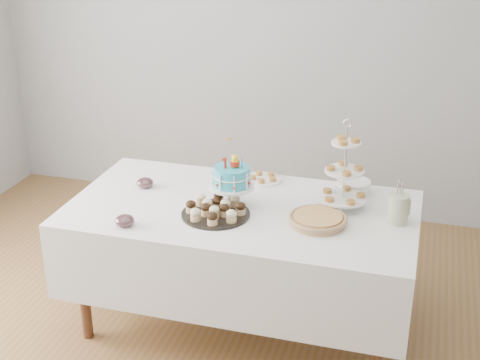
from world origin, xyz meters
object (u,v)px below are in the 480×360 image
(tiered_stand, at_px, (344,171))
(jam_bowl_a, at_px, (125,221))
(pastry_plate, at_px, (263,178))
(birthday_cake, at_px, (232,187))
(utensil_pitcher, at_px, (398,208))
(plate_stack, at_px, (354,187))
(pie, at_px, (318,219))
(cupcake_tray, at_px, (216,208))
(table, at_px, (242,243))
(jam_bowl_b, at_px, (145,183))

(tiered_stand, bearing_deg, jam_bowl_a, -152.80)
(pastry_plate, bearing_deg, tiered_stand, -25.31)
(birthday_cake, bearing_deg, utensil_pitcher, -22.91)
(pastry_plate, bearing_deg, plate_stack, -3.23)
(birthday_cake, distance_m, pie, 0.52)
(cupcake_tray, distance_m, jam_bowl_a, 0.49)
(cupcake_tray, bearing_deg, pastry_plate, 76.53)
(table, xyz_separation_m, pie, (0.44, -0.09, 0.26))
(pie, relative_size, utensil_pitcher, 1.27)
(cupcake_tray, bearing_deg, jam_bowl_b, 155.07)
(tiered_stand, relative_size, jam_bowl_b, 5.15)
(birthday_cake, relative_size, jam_bowl_b, 3.82)
(birthday_cake, xyz_separation_m, utensil_pitcher, (0.90, 0.03, -0.02))
(utensil_pitcher, bearing_deg, table, 178.91)
(tiered_stand, height_order, plate_stack, tiered_stand)
(tiered_stand, distance_m, jam_bowl_b, 1.17)
(tiered_stand, bearing_deg, jam_bowl_b, -177.45)
(plate_stack, height_order, jam_bowl_b, plate_stack)
(table, bearing_deg, pastry_plate, 86.97)
(cupcake_tray, height_order, plate_stack, cupcake_tray)
(pastry_plate, relative_size, jam_bowl_a, 2.15)
(birthday_cake, relative_size, tiered_stand, 0.74)
(pie, bearing_deg, jam_bowl_a, -162.76)
(table, relative_size, jam_bowl_b, 19.28)
(plate_stack, height_order, utensil_pitcher, utensil_pitcher)
(tiered_stand, bearing_deg, table, -163.59)
(pie, xyz_separation_m, jam_bowl_a, (-0.96, -0.30, 0.00))
(plate_stack, distance_m, utensil_pitcher, 0.42)
(table, relative_size, birthday_cake, 5.04)
(tiered_stand, distance_m, pastry_plate, 0.60)
(birthday_cake, height_order, tiered_stand, tiered_stand)
(plate_stack, bearing_deg, table, -147.04)
(tiered_stand, bearing_deg, utensil_pitcher, -19.75)
(pie, relative_size, pastry_plate, 1.40)
(cupcake_tray, bearing_deg, plate_stack, 36.70)
(jam_bowl_b, height_order, utensil_pitcher, utensil_pitcher)
(jam_bowl_b, bearing_deg, pastry_plate, 24.50)
(pastry_plate, height_order, jam_bowl_a, jam_bowl_a)
(tiered_stand, bearing_deg, plate_stack, 80.62)
(table, bearing_deg, tiered_stand, 16.41)
(tiered_stand, xyz_separation_m, jam_bowl_a, (-1.06, -0.54, -0.19))
(jam_bowl_a, bearing_deg, birthday_cake, 41.52)
(table, height_order, jam_bowl_a, jam_bowl_a)
(table, height_order, jam_bowl_b, jam_bowl_b)
(table, distance_m, pastry_plate, 0.47)
(cupcake_tray, relative_size, plate_stack, 1.94)
(tiered_stand, bearing_deg, cupcake_tray, -155.50)
(jam_bowl_b, bearing_deg, plate_stack, 12.44)
(pie, bearing_deg, birthday_cake, 167.82)
(utensil_pitcher, bearing_deg, jam_bowl_b, 173.40)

